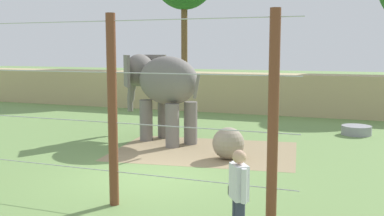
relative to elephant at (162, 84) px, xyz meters
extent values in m
plane|color=#6B8E4C|center=(1.61, -4.28, -2.02)|extent=(120.00, 120.00, 0.00)
cube|color=#937F5B|center=(1.95, -1.04, -2.01)|extent=(6.17, 4.79, 0.01)
cube|color=tan|center=(1.61, 8.49, -1.02)|extent=(36.00, 1.80, 1.99)
cylinder|color=slate|center=(-0.56, -0.15, -1.29)|extent=(0.46, 0.46, 1.45)
cylinder|color=slate|center=(-0.19, 0.55, -1.29)|extent=(0.46, 0.46, 1.45)
cylinder|color=slate|center=(0.74, -0.85, -1.29)|extent=(0.46, 0.46, 1.45)
cylinder|color=slate|center=(1.12, -0.15, -1.29)|extent=(0.46, 0.46, 1.45)
ellipsoid|color=slate|center=(0.28, -0.15, 0.14)|extent=(3.06, 2.55, 1.66)
ellipsoid|color=slate|center=(-1.21, 0.65, 0.43)|extent=(1.44, 1.49, 1.20)
cube|color=slate|center=(-1.41, 0.05, 0.43)|extent=(0.64, 0.81, 1.14)
cube|color=slate|center=(-0.83, 1.15, 0.43)|extent=(0.94, 0.16, 1.14)
cylinder|color=slate|center=(-1.60, 0.86, 0.00)|extent=(0.60, 0.53, 0.65)
cylinder|color=slate|center=(-1.71, 0.92, -0.45)|extent=(0.45, 0.41, 0.61)
cylinder|color=slate|center=(-1.79, 0.96, -0.88)|extent=(0.29, 0.29, 0.57)
cylinder|color=slate|center=(1.60, -0.86, 0.04)|extent=(0.33, 0.24, 0.83)
sphere|color=gray|center=(2.94, -1.80, -1.54)|extent=(0.95, 0.95, 0.95)
cylinder|color=brown|center=(1.85, -6.51, -0.05)|extent=(0.20, 0.20, 3.94)
cylinder|color=brown|center=(5.13, -6.51, -0.05)|extent=(0.20, 0.20, 3.94)
cylinder|color=#B7B7BC|center=(1.61, -6.51, -1.31)|extent=(8.04, 0.02, 0.02)
cylinder|color=#B7B7BC|center=(1.61, -6.51, -0.28)|extent=(8.04, 0.02, 0.02)
cylinder|color=#B7B7BC|center=(1.61, -6.51, 0.74)|extent=(8.04, 0.02, 0.02)
cylinder|color=#B7B7BC|center=(1.61, -6.51, 1.76)|extent=(8.04, 0.02, 0.02)
cube|color=silver|center=(4.86, -7.80, -0.86)|extent=(0.38, 0.42, 0.56)
sphere|color=tan|center=(4.86, -7.80, -0.46)|extent=(0.22, 0.22, 0.22)
cylinder|color=silver|center=(4.99, -8.00, -0.86)|extent=(0.12, 0.12, 0.54)
cylinder|color=silver|center=(4.72, -7.60, -0.86)|extent=(0.12, 0.12, 0.54)
cube|color=black|center=(4.65, -7.63, -1.08)|extent=(0.05, 0.07, 0.14)
cylinder|color=gray|center=(6.39, 3.64, -1.84)|extent=(1.10, 1.10, 0.35)
cylinder|color=#38607A|center=(6.39, 3.64, -1.70)|extent=(1.01, 1.01, 0.02)
cylinder|color=brown|center=(-5.40, 15.69, 1.17)|extent=(0.44, 0.44, 6.38)
camera|label=1|loc=(6.65, -14.61, 1.21)|focal=43.09mm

